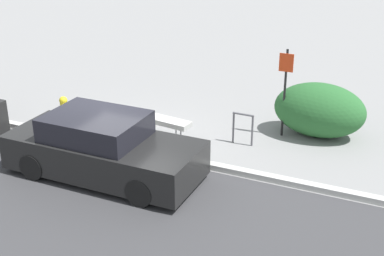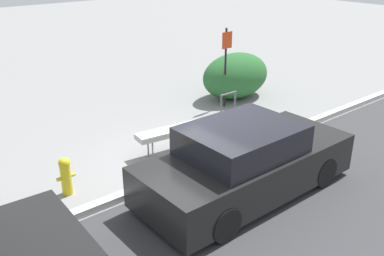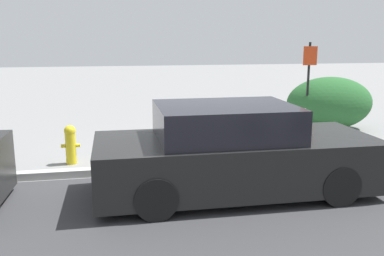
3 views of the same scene
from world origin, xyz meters
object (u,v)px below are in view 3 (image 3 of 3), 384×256
(sign_post, at_px, (308,79))
(parked_car_near, at_px, (233,153))
(bench, at_px, (208,131))
(bike_rack, at_px, (294,122))
(fire_hydrant, at_px, (71,143))

(sign_post, bearing_deg, parked_car_near, -128.80)
(bench, xyz_separation_m, sign_post, (2.90, 1.46, 0.88))
(bench, xyz_separation_m, parked_car_near, (-0.11, -2.28, 0.14))
(bike_rack, bearing_deg, fire_hydrant, -171.71)
(sign_post, distance_m, parked_car_near, 4.86)
(bench, distance_m, fire_hydrant, 2.76)
(bike_rack, height_order, fire_hydrant, bike_rack)
(bench, bearing_deg, sign_post, 33.82)
(sign_post, height_order, parked_car_near, sign_post)
(parked_car_near, bearing_deg, sign_post, 50.97)
(bench, bearing_deg, bike_rack, 21.14)
(bike_rack, distance_m, sign_post, 1.48)
(bike_rack, height_order, sign_post, sign_post)
(bike_rack, xyz_separation_m, fire_hydrant, (-4.90, -0.71, -0.09))
(bike_rack, relative_size, sign_post, 0.36)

